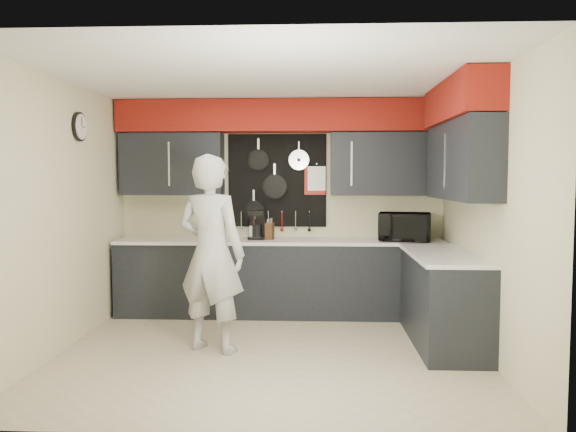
{
  "coord_description": "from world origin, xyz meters",
  "views": [
    {
      "loc": [
        0.41,
        -5.24,
        1.67
      ],
      "look_at": [
        0.14,
        0.5,
        1.27
      ],
      "focal_mm": 35.0,
      "sensor_mm": 36.0,
      "label": 1
    }
  ],
  "objects_px": {
    "utensil_crock": "(254,232)",
    "person": "(211,254)",
    "knife_block": "(270,231)",
    "coffee_maker": "(257,224)",
    "microwave": "(404,227)"
  },
  "relations": [
    {
      "from": "knife_block",
      "to": "coffee_maker",
      "type": "xyz_separation_m",
      "value": [
        -0.15,
        0.06,
        0.08
      ]
    },
    {
      "from": "knife_block",
      "to": "person",
      "type": "relative_size",
      "value": 0.11
    },
    {
      "from": "microwave",
      "to": "coffee_maker",
      "type": "xyz_separation_m",
      "value": [
        -1.75,
        0.09,
        0.02
      ]
    },
    {
      "from": "microwave",
      "to": "knife_block",
      "type": "xyz_separation_m",
      "value": [
        -1.6,
        0.03,
        -0.07
      ]
    },
    {
      "from": "person",
      "to": "knife_block",
      "type": "bearing_deg",
      "value": -87.78
    },
    {
      "from": "person",
      "to": "coffee_maker",
      "type": "bearing_deg",
      "value": -81.5
    },
    {
      "from": "utensil_crock",
      "to": "person",
      "type": "height_order",
      "value": "person"
    },
    {
      "from": "utensil_crock",
      "to": "person",
      "type": "distance_m",
      "value": 1.5
    },
    {
      "from": "microwave",
      "to": "person",
      "type": "bearing_deg",
      "value": -135.95
    },
    {
      "from": "microwave",
      "to": "coffee_maker",
      "type": "relative_size",
      "value": 1.7
    },
    {
      "from": "utensil_crock",
      "to": "coffee_maker",
      "type": "relative_size",
      "value": 0.46
    },
    {
      "from": "person",
      "to": "microwave",
      "type": "bearing_deg",
      "value": -126.21
    },
    {
      "from": "utensil_crock",
      "to": "knife_block",
      "type": "bearing_deg",
      "value": -16.81
    },
    {
      "from": "utensil_crock",
      "to": "coffee_maker",
      "type": "bearing_deg",
      "value": -4.39
    },
    {
      "from": "knife_block",
      "to": "person",
      "type": "height_order",
      "value": "person"
    }
  ]
}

